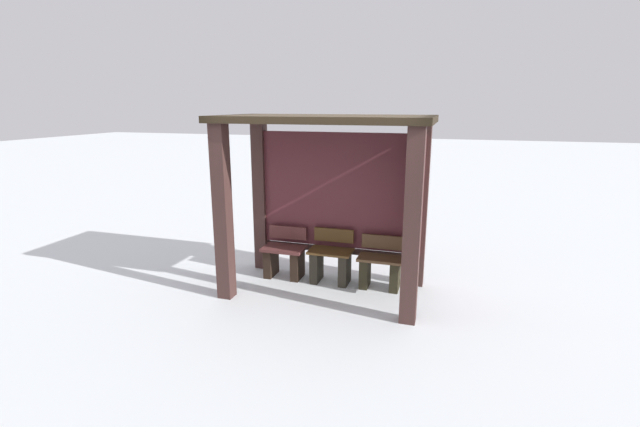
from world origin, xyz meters
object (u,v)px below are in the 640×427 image
object	(u,v)px
bench_center_inside	(331,262)
bench_right_inside	(380,268)
bus_shelter	(336,176)
bench_left_inside	(285,257)

from	to	relation	value
bench_center_inside	bench_right_inside	world-z (taller)	bench_center_inside
bus_shelter	bench_right_inside	size ratio (longest dim) A/B	3.73
bus_shelter	bench_left_inside	distance (m)	1.55
bench_left_inside	bench_right_inside	bearing A→B (deg)	0.00
bench_center_inside	bench_right_inside	xyz separation A→B (m)	(0.73, 0.00, -0.01)
bench_center_inside	bench_right_inside	distance (m)	0.73
bus_shelter	bench_right_inside	bearing A→B (deg)	11.54
bus_shelter	bench_left_inside	xyz separation A→B (m)	(-0.83, 0.13, -1.31)
bench_center_inside	bus_shelter	bearing A→B (deg)	-53.16
bench_left_inside	bench_right_inside	distance (m)	1.46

